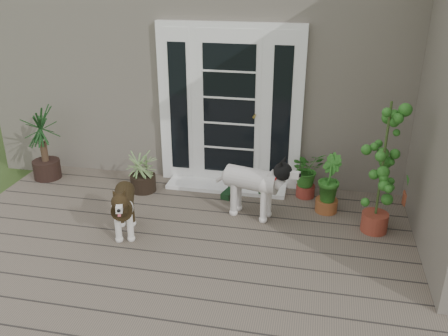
# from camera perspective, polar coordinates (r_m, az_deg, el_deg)

# --- Properties ---
(deck) EXTENTS (6.20, 4.60, 0.12)m
(deck) POSITION_cam_1_polar(r_m,az_deg,el_deg) (4.80, -2.14, -13.51)
(deck) COLOR #6B5B4C
(deck) RESTS_ON ground
(house_main) EXTENTS (7.40, 4.00, 3.10)m
(house_main) POSITION_cam_1_polar(r_m,az_deg,el_deg) (8.15, 4.94, 13.51)
(house_main) COLOR #665E54
(house_main) RESTS_ON ground
(door_unit) EXTENTS (1.90, 0.14, 2.15)m
(door_unit) POSITION_cam_1_polar(r_m,az_deg,el_deg) (6.28, 0.67, 7.26)
(door_unit) COLOR white
(door_unit) RESTS_ON deck
(door_step) EXTENTS (1.60, 0.40, 0.05)m
(door_step) POSITION_cam_1_polar(r_m,az_deg,el_deg) (6.47, 0.29, -2.19)
(door_step) COLOR white
(door_step) RESTS_ON deck
(brindle_dog) EXTENTS (0.53, 0.79, 0.61)m
(brindle_dog) POSITION_cam_1_polar(r_m,az_deg,el_deg) (5.41, -11.83, -4.88)
(brindle_dog) COLOR #312411
(brindle_dog) RESTS_ON deck
(white_dog) EXTENTS (0.91, 0.55, 0.70)m
(white_dog) POSITION_cam_1_polar(r_m,az_deg,el_deg) (5.65, 3.31, -2.55)
(white_dog) COLOR white
(white_dog) RESTS_ON deck
(spider_plant) EXTENTS (0.61, 0.61, 0.60)m
(spider_plant) POSITION_cam_1_polar(r_m,az_deg,el_deg) (6.38, -9.73, -0.23)
(spider_plant) COLOR #8DB06C
(spider_plant) RESTS_ON deck
(yucca) EXTENTS (0.93, 0.93, 1.03)m
(yucca) POSITION_cam_1_polar(r_m,az_deg,el_deg) (7.05, -20.81, 2.73)
(yucca) COLOR black
(yucca) RESTS_ON deck
(herb_a) EXTENTS (0.58, 0.58, 0.53)m
(herb_a) POSITION_cam_1_polar(r_m,az_deg,el_deg) (6.23, 9.80, -1.14)
(herb_a) COLOR #195A1C
(herb_a) RESTS_ON deck
(herb_b) EXTENTS (0.40, 0.40, 0.53)m
(herb_b) POSITION_cam_1_polar(r_m,az_deg,el_deg) (5.92, 12.27, -2.79)
(herb_b) COLOR #16501B
(herb_b) RESTS_ON deck
(herb_c) EXTENTS (0.45, 0.45, 0.54)m
(herb_c) POSITION_cam_1_polar(r_m,az_deg,el_deg) (6.39, 22.09, -1.93)
(herb_c) COLOR #25661D
(herb_c) RESTS_ON deck
(sapling) EXTENTS (0.49, 0.49, 1.58)m
(sapling) POSITION_cam_1_polar(r_m,az_deg,el_deg) (5.42, 18.38, 0.09)
(sapling) COLOR #1E5C1A
(sapling) RESTS_ON deck
(clog_left) EXTENTS (0.24, 0.37, 0.10)m
(clog_left) POSITION_cam_1_polar(r_m,az_deg,el_deg) (6.25, 0.65, -2.90)
(clog_left) COLOR black
(clog_left) RESTS_ON deck
(clog_right) EXTENTS (0.22, 0.35, 0.10)m
(clog_right) POSITION_cam_1_polar(r_m,az_deg,el_deg) (6.33, 5.01, -2.66)
(clog_right) COLOR black
(clog_right) RESTS_ON deck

